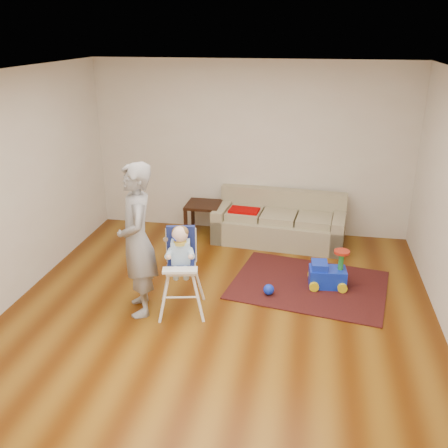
% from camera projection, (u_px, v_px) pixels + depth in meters
% --- Properties ---
extents(ground, '(5.50, 5.50, 0.00)m').
position_uv_depth(ground, '(218.00, 317.00, 5.78)').
color(ground, '#512506').
rests_on(ground, ground).
extents(room_envelope, '(5.04, 5.52, 2.72)m').
position_uv_depth(room_envelope, '(226.00, 147.00, 5.57)').
color(room_envelope, beige).
rests_on(room_envelope, ground).
extents(sofa, '(2.04, 0.98, 0.76)m').
position_uv_depth(sofa, '(279.00, 219.00, 7.66)').
color(sofa, tan).
rests_on(sofa, ground).
extents(side_table, '(0.53, 0.53, 0.53)m').
position_uv_depth(side_table, '(204.00, 219.00, 7.96)').
color(side_table, black).
rests_on(side_table, ground).
extents(area_rug, '(2.14, 1.75, 0.02)m').
position_uv_depth(area_rug, '(309.00, 285.00, 6.48)').
color(area_rug, black).
rests_on(area_rug, ground).
extents(ride_on_toy, '(0.49, 0.37, 0.51)m').
position_uv_depth(ride_on_toy, '(328.00, 268.00, 6.35)').
color(ride_on_toy, '#1331D9').
rests_on(ride_on_toy, area_rug).
extents(toy_ball, '(0.14, 0.14, 0.14)m').
position_uv_depth(toy_ball, '(269.00, 290.00, 6.20)').
color(toy_ball, '#1331D9').
rests_on(toy_ball, area_rug).
extents(high_chair, '(0.59, 0.59, 1.08)m').
position_uv_depth(high_chair, '(181.00, 271.00, 5.72)').
color(high_chair, white).
rests_on(high_chair, ground).
extents(adult, '(0.65, 0.77, 1.79)m').
position_uv_depth(adult, '(137.00, 240.00, 5.60)').
color(adult, gray).
rests_on(adult, ground).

